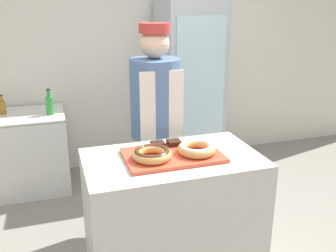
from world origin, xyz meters
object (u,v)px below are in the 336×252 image
Objects in this scene: bottle_amber at (2,107)px; baker_person at (156,127)px; donut_light_glaze at (197,148)px; beverage_fridge at (189,88)px; brownie_back_left at (158,145)px; bottle_green at (50,105)px; serving_tray at (173,155)px; chest_freezer at (16,153)px; brownie_back_right at (174,143)px; donut_chocolate_glaze at (152,154)px.

baker_person is at bearing -42.31° from bottle_amber.
donut_light_glaze is 0.13× the size of beverage_fridge.
donut_light_glaze is 0.70m from baker_person.
brownie_back_left is 1.65m from bottle_green.
serving_tray is at bearing -65.93° from bottle_green.
baker_person reaches higher than chest_freezer.
serving_tray is 2.38× the size of bottle_green.
bottle_amber is (-1.24, 1.66, -0.08)m from brownie_back_right.
serving_tray is 0.16m from brownie_back_left.
bottle_amber is at bearing 137.69° from baker_person.
serving_tray is 0.36× the size of baker_person.
brownie_back_right is at bearing -53.12° from bottle_amber.
brownie_back_left is at bearing 180.00° from brownie_back_right.
chest_freezer is at bearing 179.80° from beverage_fridge.
baker_person is 1.69× the size of chest_freezer.
chest_freezer is at bearing 126.40° from brownie_back_right.
bottle_amber is at bearing 119.38° from donut_chocolate_glaze.
baker_person is at bearing -122.79° from beverage_fridge.
brownie_back_right is 0.05× the size of baker_person.
beverage_fridge is at bearing -0.20° from chest_freezer.
baker_person is (-0.08, 0.70, -0.07)m from donut_light_glaze.
brownie_back_left and brownie_back_right have the same top height.
beverage_fridge is at bearing 70.78° from donut_light_glaze.
bottle_green is at bearing 109.17° from donut_chocolate_glaze.
brownie_back_left reaches higher than chest_freezer.
serving_tray is at bearing 165.05° from donut_light_glaze.
brownie_back_left is at bearing -104.36° from baker_person.
bottle_amber is (-0.07, 0.06, 0.48)m from chest_freezer.
beverage_fridge reaches higher than chest_freezer.
brownie_back_right is 2.06m from chest_freezer.
donut_chocolate_glaze is 2.84× the size of brownie_back_left.
donut_light_glaze is 0.28m from brownie_back_left.
baker_person reaches higher than serving_tray.
bottle_green is (-0.81, 0.99, 0.00)m from baker_person.
donut_chocolate_glaze is at bearing -61.42° from chest_freezer.
brownie_back_right is at bearing 68.50° from serving_tray.
bottle_amber is at bearing 177.91° from beverage_fridge.
bottle_amber is at bearing 126.88° from brownie_back_right.
chest_freezer is (-0.97, 1.78, -0.57)m from donut_chocolate_glaze.
donut_chocolate_glaze is at bearing -117.35° from beverage_fridge.
bottle_amber is 0.48m from bottle_green.
beverage_fridge is 7.31× the size of bottle_green.
bottle_amber is at bearing 136.80° from chest_freezer.
brownie_back_right is 1.70m from bottle_green.
chest_freezer is at bearing 137.74° from baker_person.
donut_chocolate_glaze is 0.14× the size of baker_person.
bottle_amber is (-1.13, 1.66, -0.08)m from brownie_back_left.
donut_chocolate_glaze is 1.79m from bottle_green.
bottle_green is at bearing -176.77° from beverage_fridge.
beverage_fridge reaches higher than baker_person.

